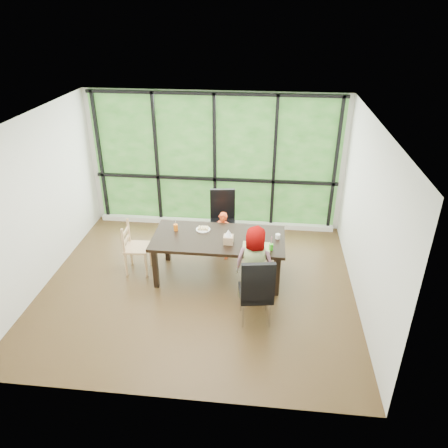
% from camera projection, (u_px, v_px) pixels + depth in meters
% --- Properties ---
extents(ground, '(5.00, 5.00, 0.00)m').
position_uv_depth(ground, '(198.00, 285.00, 7.01)').
color(ground, black).
rests_on(ground, ground).
extents(back_wall, '(5.00, 0.00, 5.00)m').
position_uv_depth(back_wall, '(215.00, 161.00, 8.37)').
color(back_wall, silver).
rests_on(back_wall, ground).
extents(foliage_backdrop, '(4.80, 0.02, 2.65)m').
position_uv_depth(foliage_backdrop, '(215.00, 162.00, 8.35)').
color(foliage_backdrop, '#204D18').
rests_on(foliage_backdrop, back_wall).
extents(window_mullions, '(4.80, 0.06, 2.65)m').
position_uv_depth(window_mullions, '(215.00, 162.00, 8.31)').
color(window_mullions, black).
rests_on(window_mullions, back_wall).
extents(window_sill, '(4.80, 0.12, 0.10)m').
position_uv_depth(window_sill, '(215.00, 223.00, 8.88)').
color(window_sill, silver).
rests_on(window_sill, ground).
extents(dining_table, '(2.22, 1.22, 0.75)m').
position_uv_depth(dining_table, '(219.00, 257.00, 7.08)').
color(dining_table, black).
rests_on(dining_table, ground).
extents(chair_window_leather, '(0.51, 0.51, 1.08)m').
position_uv_depth(chair_window_leather, '(223.00, 220.00, 7.90)').
color(chair_window_leather, black).
rests_on(chair_window_leather, ground).
extents(chair_interior_leather, '(0.53, 0.53, 1.08)m').
position_uv_depth(chair_interior_leather, '(256.00, 288.00, 6.04)').
color(chair_interior_leather, black).
rests_on(chair_interior_leather, ground).
extents(chair_end_beech, '(0.42, 0.44, 0.90)m').
position_uv_depth(chair_end_beech, '(137.00, 248.00, 7.21)').
color(chair_end_beech, tan).
rests_on(chair_end_beech, ground).
extents(child_toddler, '(0.38, 0.32, 0.88)m').
position_uv_depth(child_toddler, '(223.00, 235.00, 7.59)').
color(child_toddler, '#ED491C').
rests_on(child_toddler, ground).
extents(child_older, '(0.68, 0.52, 1.26)m').
position_uv_depth(child_older, '(256.00, 265.00, 6.40)').
color(child_older, slate).
rests_on(child_older, ground).
extents(placemat, '(0.43, 0.31, 0.01)m').
position_uv_depth(placemat, '(256.00, 247.00, 6.64)').
color(placemat, tan).
rests_on(placemat, dining_table).
extents(plate_far, '(0.24, 0.24, 0.01)m').
position_uv_depth(plate_far, '(203.00, 229.00, 7.13)').
color(plate_far, white).
rests_on(plate_far, dining_table).
extents(plate_near, '(0.22, 0.22, 0.01)m').
position_uv_depth(plate_near, '(255.00, 246.00, 6.64)').
color(plate_near, white).
rests_on(plate_near, dining_table).
extents(orange_cup, '(0.07, 0.07, 0.11)m').
position_uv_depth(orange_cup, '(176.00, 227.00, 7.09)').
color(orange_cup, orange).
rests_on(orange_cup, dining_table).
extents(green_cup, '(0.06, 0.06, 0.10)m').
position_uv_depth(green_cup, '(271.00, 247.00, 6.54)').
color(green_cup, green).
rests_on(green_cup, dining_table).
extents(white_mug, '(0.08, 0.08, 0.08)m').
position_uv_depth(white_mug, '(278.00, 236.00, 6.86)').
color(white_mug, white).
rests_on(white_mug, dining_table).
extents(tissue_box, '(0.15, 0.15, 0.13)m').
position_uv_depth(tissue_box, '(228.00, 240.00, 6.71)').
color(tissue_box, tan).
rests_on(tissue_box, dining_table).
extents(crepe_rolls_far, '(0.20, 0.12, 0.04)m').
position_uv_depth(crepe_rolls_far, '(203.00, 228.00, 7.12)').
color(crepe_rolls_far, tan).
rests_on(crepe_rolls_far, plate_far).
extents(crepe_rolls_near, '(0.05, 0.12, 0.04)m').
position_uv_depth(crepe_rolls_near, '(255.00, 245.00, 6.63)').
color(crepe_rolls_near, tan).
rests_on(crepe_rolls_near, plate_near).
extents(straw_white, '(0.01, 0.04, 0.20)m').
position_uv_depth(straw_white, '(175.00, 222.00, 7.05)').
color(straw_white, white).
rests_on(straw_white, orange_cup).
extents(straw_pink, '(0.01, 0.04, 0.20)m').
position_uv_depth(straw_pink, '(271.00, 242.00, 6.50)').
color(straw_pink, pink).
rests_on(straw_pink, green_cup).
extents(tissue, '(0.12, 0.12, 0.11)m').
position_uv_depth(tissue, '(228.00, 233.00, 6.66)').
color(tissue, white).
rests_on(tissue, tissue_box).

